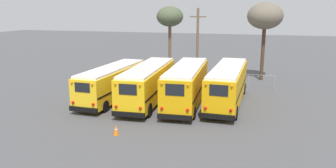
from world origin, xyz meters
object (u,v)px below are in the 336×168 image
Objects in this scene: school_bus_0 at (113,82)px; school_bus_2 at (187,84)px; school_bus_1 at (148,83)px; bare_tree_0 at (170,18)px; traffic_cone at (116,130)px; utility_pole at (197,43)px; school_bus_3 at (228,84)px; bare_tree_1 at (265,17)px.

school_bus_0 is 6.58m from school_bus_2.
school_bus_1 is (3.29, 0.09, 0.13)m from school_bus_0.
traffic_cone is (2.47, -21.52, -6.45)m from bare_tree_0.
utility_pole reaches higher than school_bus_0.
school_bus_3 is 1.32× the size of utility_pole.
school_bus_1 is at bearing -81.93° from bare_tree_0.
school_bus_3 is (9.86, 1.34, 0.15)m from school_bus_0.
school_bus_2 is at bearing 70.85° from traffic_cone.
school_bus_0 is 13.75× the size of traffic_cone.
school_bus_2 is at bearing 4.04° from school_bus_1.
school_bus_0 is at bearing 116.40° from traffic_cone.
school_bus_2 reaches higher than school_bus_3.
school_bus_0 is 18.29m from bare_tree_1.
bare_tree_0 is at bearing 144.25° from utility_pole.
school_bus_3 is (3.28, 1.02, -0.02)m from school_bus_2.
utility_pole reaches higher than traffic_cone.
school_bus_0 is at bearing -177.23° from school_bus_2.
school_bus_0 is 0.92× the size of school_bus_1.
school_bus_3 reaches higher than traffic_cone.
bare_tree_0 reaches higher than traffic_cone.
bare_tree_0 is at bearing 98.07° from school_bus_1.
school_bus_0 is at bearing -135.99° from bare_tree_1.
utility_pole is (-1.17, 10.61, 2.37)m from school_bus_2.
school_bus_0 is at bearing -95.50° from bare_tree_0.
bare_tree_0 is at bearing 171.29° from bare_tree_1.
bare_tree_1 is at bearing 63.11° from school_bus_2.
traffic_cone is (-6.05, -9.00, -1.39)m from school_bus_3.
bare_tree_1 reaches higher than school_bus_1.
bare_tree_1 is 22.65m from traffic_cone.
utility_pole is at bearing -170.42° from bare_tree_1.
school_bus_3 is (6.57, 1.25, 0.03)m from school_bus_1.
utility_pole is (5.40, 10.93, 2.54)m from school_bus_0.
school_bus_3 is 10.94m from traffic_cone.
traffic_cone is at bearing -123.93° from school_bus_3.
bare_tree_1 is at bearing 44.01° from school_bus_0.
bare_tree_0 is at bearing 96.54° from traffic_cone.
bare_tree_1 is at bearing 66.12° from traffic_cone.
bare_tree_1 reaches higher than school_bus_3.
school_bus_0 is at bearing -172.27° from school_bus_3.
school_bus_3 is at bearing 56.07° from traffic_cone.
school_bus_2 is at bearing -116.89° from bare_tree_1.
school_bus_1 is 7.88m from traffic_cone.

